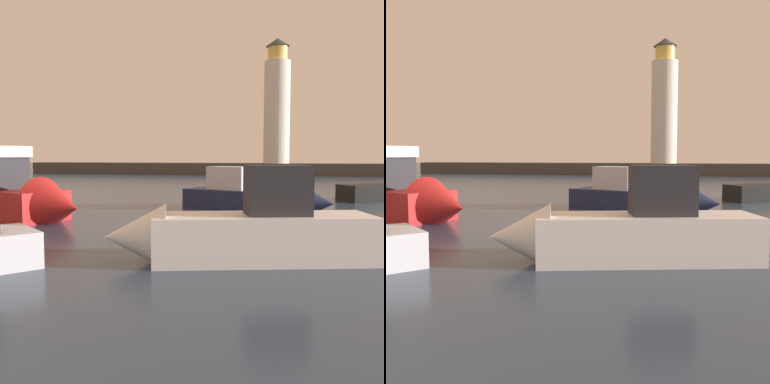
% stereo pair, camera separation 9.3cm
% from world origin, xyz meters
% --- Properties ---
extents(ground_plane, '(220.00, 220.00, 0.00)m').
position_xyz_m(ground_plane, '(0.00, 33.34, 0.00)').
color(ground_plane, '#2D3D51').
extents(breakwater, '(71.35, 4.18, 1.77)m').
position_xyz_m(breakwater, '(0.00, 66.69, 0.88)').
color(breakwater, '#423F3D').
rests_on(breakwater, ground_plane).
extents(lighthouse, '(3.82, 3.82, 18.29)m').
position_xyz_m(lighthouse, '(3.30, 66.69, 10.43)').
color(lighthouse, silver).
rests_on(lighthouse, breakwater).
extents(motorboat_0, '(8.78, 5.28, 3.03)m').
position_xyz_m(motorboat_0, '(3.97, 22.81, 0.75)').
color(motorboat_0, '#1E284C').
rests_on(motorboat_0, ground_plane).
extents(motorboat_3, '(9.35, 5.87, 4.09)m').
position_xyz_m(motorboat_3, '(-7.66, 17.22, 1.11)').
color(motorboat_3, '#B21E1E').
rests_on(motorboat_3, ground_plane).
extents(motorboat_4, '(8.10, 3.91, 3.05)m').
position_xyz_m(motorboat_4, '(3.70, 10.67, 0.87)').
color(motorboat_4, white).
rests_on(motorboat_4, ground_plane).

